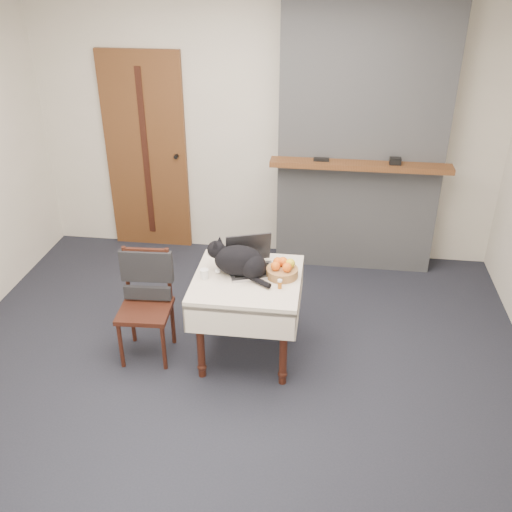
{
  "coord_description": "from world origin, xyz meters",
  "views": [
    {
      "loc": [
        0.62,
        -3.33,
        2.82
      ],
      "look_at": [
        0.15,
        0.15,
        0.91
      ],
      "focal_mm": 40.0,
      "sensor_mm": 36.0,
      "label": 1
    }
  ],
  "objects_px": {
    "laptop": "(251,262)",
    "cream_jar": "(204,274)",
    "door": "(146,154)",
    "cat": "(240,261)",
    "pill_bottle": "(280,284)",
    "fruit_basket": "(282,270)",
    "side_table": "(247,290)",
    "chair": "(146,289)"
  },
  "relations": [
    {
      "from": "laptop",
      "to": "cream_jar",
      "type": "distance_m",
      "value": 0.36
    },
    {
      "from": "door",
      "to": "cat",
      "type": "distance_m",
      "value": 2.14
    },
    {
      "from": "cream_jar",
      "to": "pill_bottle",
      "type": "relative_size",
      "value": 1.02
    },
    {
      "from": "door",
      "to": "pill_bottle",
      "type": "distance_m",
      "value": 2.45
    },
    {
      "from": "laptop",
      "to": "fruit_basket",
      "type": "height_order",
      "value": "laptop"
    },
    {
      "from": "cream_jar",
      "to": "fruit_basket",
      "type": "height_order",
      "value": "fruit_basket"
    },
    {
      "from": "side_table",
      "to": "chair",
      "type": "height_order",
      "value": "chair"
    },
    {
      "from": "cat",
      "to": "pill_bottle",
      "type": "distance_m",
      "value": 0.35
    },
    {
      "from": "side_table",
      "to": "cat",
      "type": "height_order",
      "value": "cat"
    },
    {
      "from": "side_table",
      "to": "pill_bottle",
      "type": "distance_m",
      "value": 0.31
    },
    {
      "from": "door",
      "to": "cat",
      "type": "bearing_deg",
      "value": -54.85
    },
    {
      "from": "cream_jar",
      "to": "fruit_basket",
      "type": "distance_m",
      "value": 0.57
    },
    {
      "from": "door",
      "to": "side_table",
      "type": "height_order",
      "value": "door"
    },
    {
      "from": "fruit_basket",
      "to": "chair",
      "type": "xyz_separation_m",
      "value": [
        -1.02,
        -0.07,
        -0.2
      ]
    },
    {
      "from": "door",
      "to": "cat",
      "type": "height_order",
      "value": "door"
    },
    {
      "from": "side_table",
      "to": "cat",
      "type": "distance_m",
      "value": 0.23
    },
    {
      "from": "chair",
      "to": "cream_jar",
      "type": "bearing_deg",
      "value": -7.4
    },
    {
      "from": "pill_bottle",
      "to": "fruit_basket",
      "type": "height_order",
      "value": "fruit_basket"
    },
    {
      "from": "side_table",
      "to": "chair",
      "type": "bearing_deg",
      "value": -178.76
    },
    {
      "from": "laptop",
      "to": "chair",
      "type": "distance_m",
      "value": 0.82
    },
    {
      "from": "side_table",
      "to": "cream_jar",
      "type": "bearing_deg",
      "value": -170.53
    },
    {
      "from": "door",
      "to": "cream_jar",
      "type": "bearing_deg",
      "value": -61.85
    },
    {
      "from": "pill_bottle",
      "to": "chair",
      "type": "height_order",
      "value": "chair"
    },
    {
      "from": "side_table",
      "to": "pill_bottle",
      "type": "bearing_deg",
      "value": -25.71
    },
    {
      "from": "pill_bottle",
      "to": "side_table",
      "type": "bearing_deg",
      "value": 154.29
    },
    {
      "from": "fruit_basket",
      "to": "chair",
      "type": "relative_size",
      "value": 0.27
    },
    {
      "from": "fruit_basket",
      "to": "chair",
      "type": "height_order",
      "value": "chair"
    },
    {
      "from": "laptop",
      "to": "cream_jar",
      "type": "bearing_deg",
      "value": -170.91
    },
    {
      "from": "door",
      "to": "fruit_basket",
      "type": "distance_m",
      "value": 2.32
    },
    {
      "from": "cat",
      "to": "laptop",
      "type": "bearing_deg",
      "value": 70.91
    },
    {
      "from": "cream_jar",
      "to": "fruit_basket",
      "type": "relative_size",
      "value": 0.3
    },
    {
      "from": "laptop",
      "to": "fruit_basket",
      "type": "distance_m",
      "value": 0.25
    },
    {
      "from": "laptop",
      "to": "fruit_basket",
      "type": "xyz_separation_m",
      "value": [
        0.24,
        -0.07,
        -0.01
      ]
    },
    {
      "from": "laptop",
      "to": "cat",
      "type": "bearing_deg",
      "value": -143.41
    },
    {
      "from": "door",
      "to": "fruit_basket",
      "type": "height_order",
      "value": "door"
    },
    {
      "from": "cream_jar",
      "to": "chair",
      "type": "distance_m",
      "value": 0.5
    },
    {
      "from": "cream_jar",
      "to": "door",
      "type": "bearing_deg",
      "value": 118.15
    },
    {
      "from": "side_table",
      "to": "fruit_basket",
      "type": "bearing_deg",
      "value": 11.49
    },
    {
      "from": "side_table",
      "to": "cat",
      "type": "relative_size",
      "value": 1.52
    },
    {
      "from": "cat",
      "to": "chair",
      "type": "height_order",
      "value": "cat"
    },
    {
      "from": "door",
      "to": "side_table",
      "type": "bearing_deg",
      "value": -54.11
    },
    {
      "from": "pill_bottle",
      "to": "laptop",
      "type": "bearing_deg",
      "value": 134.98
    }
  ]
}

